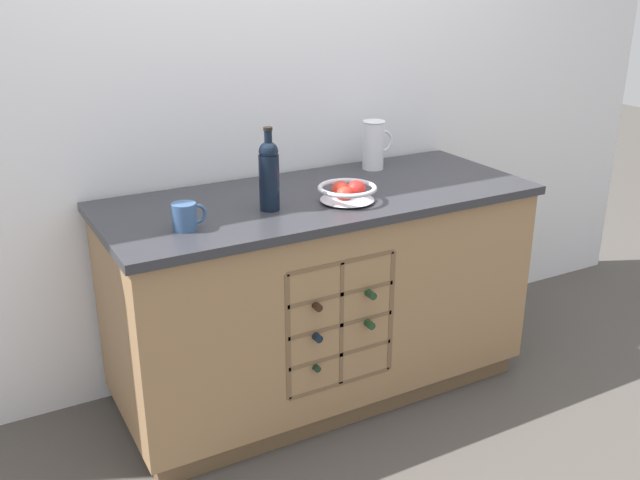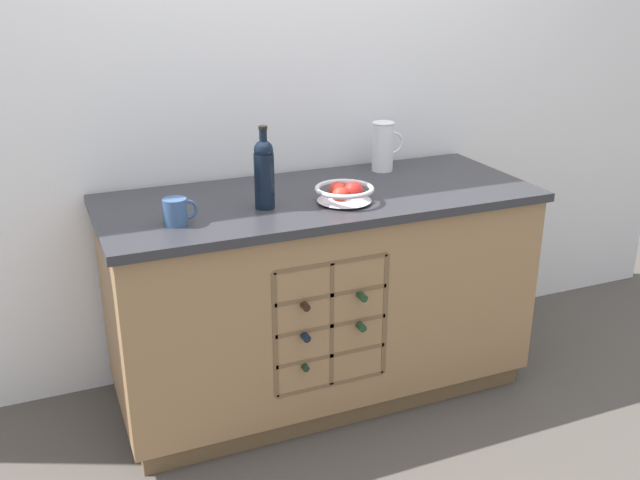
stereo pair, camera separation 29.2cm
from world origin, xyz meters
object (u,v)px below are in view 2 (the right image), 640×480
object	(u,v)px
fruit_bowl	(344,192)
ceramic_mug	(176,211)
standing_wine_bottle	(264,172)
white_pitcher	(383,145)

from	to	relation	value
fruit_bowl	ceramic_mug	xyz separation A→B (m)	(-0.65, 0.00, 0.01)
ceramic_mug	standing_wine_bottle	size ratio (longest dim) A/B	0.40
ceramic_mug	white_pitcher	bearing A→B (deg)	19.64
fruit_bowl	white_pitcher	world-z (taller)	white_pitcher
fruit_bowl	ceramic_mug	distance (m)	0.65
standing_wine_bottle	white_pitcher	bearing A→B (deg)	24.74
white_pitcher	fruit_bowl	bearing A→B (deg)	-134.30
fruit_bowl	standing_wine_bottle	size ratio (longest dim) A/B	0.73
fruit_bowl	standing_wine_bottle	bearing A→B (deg)	168.63
ceramic_mug	standing_wine_bottle	xyz separation A→B (m)	(0.35, 0.06, 0.09)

